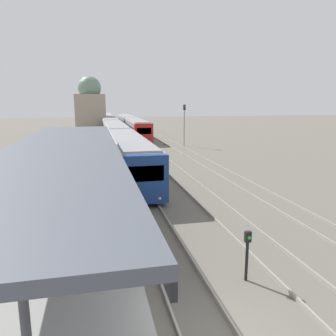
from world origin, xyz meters
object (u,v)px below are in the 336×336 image
at_px(train_near, 112,129).
at_px(signal_mast_far, 184,120).
at_px(person_on_platform, 93,196).
at_px(train_far, 131,125).
at_px(signal_post_near, 247,250).

distance_m(train_near, signal_mast_far, 12.52).
bearing_deg(person_on_platform, train_far, 81.93).
xyz_separation_m(signal_post_near, signal_mast_far, (6.75, 32.45, 2.30)).
bearing_deg(train_far, train_near, -112.82).
xyz_separation_m(train_near, signal_post_near, (2.09, -41.15, -0.65)).
bearing_deg(train_far, signal_post_near, -91.90).
bearing_deg(signal_post_near, signal_mast_far, 78.25).
xyz_separation_m(train_near, signal_mast_far, (8.84, -8.70, 1.66)).
distance_m(train_near, signal_post_near, 41.21).
bearing_deg(person_on_platform, train_near, 85.75).
bearing_deg(signal_mast_far, person_on_platform, -112.33).
distance_m(train_far, signal_mast_far, 18.43).
relative_size(train_near, train_far, 2.06).
bearing_deg(signal_post_near, train_far, 88.10).
xyz_separation_m(train_near, train_far, (3.76, 8.93, -0.02)).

